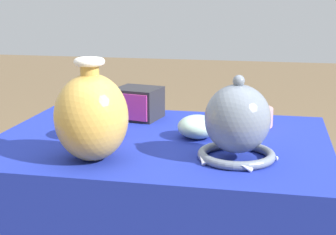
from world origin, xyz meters
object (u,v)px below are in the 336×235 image
cup_wide_terracotta (97,123)px  bowl_shallow_celadon (197,127)px  pot_squat_rose (249,116)px  vase_dome_bell (237,125)px  vase_tall_bulbous (91,116)px  mosaic_tile_box (138,103)px

cup_wide_terracotta → bowl_shallow_celadon: (0.27, 0.06, -0.01)m
pot_squat_rose → bowl_shallow_celadon: (-0.13, -0.17, 0.01)m
pot_squat_rose → cup_wide_terracotta: 0.47m
vase_dome_bell → bowl_shallow_celadon: 0.21m
vase_tall_bulbous → cup_wide_terracotta: vase_tall_bulbous is taller
vase_tall_bulbous → cup_wide_terracotta: bearing=105.7°
vase_dome_bell → cup_wide_terracotta: vase_dome_bell is taller
mosaic_tile_box → pot_squat_rose: (0.35, -0.01, -0.02)m
vase_dome_bell → cup_wide_terracotta: (-0.39, 0.11, -0.04)m
vase_tall_bulbous → mosaic_tile_box: 0.43m
mosaic_tile_box → bowl_shallow_celadon: bearing=-29.2°
vase_tall_bulbous → mosaic_tile_box: vase_tall_bulbous is taller
vase_dome_bell → mosaic_tile_box: size_ratio=1.34×
bowl_shallow_celadon → mosaic_tile_box: bearing=139.6°
mosaic_tile_box → cup_wide_terracotta: 0.25m
vase_dome_bell → pot_squat_rose: 0.34m
pot_squat_rose → cup_wide_terracotta: cup_wide_terracotta is taller
vase_dome_bell → cup_wide_terracotta: bearing=164.9°
cup_wide_terracotta → bowl_shallow_celadon: 0.28m
mosaic_tile_box → bowl_shallow_celadon: size_ratio=1.40×
vase_dome_bell → cup_wide_terracotta: size_ratio=1.71×
mosaic_tile_box → bowl_shallow_celadon: mosaic_tile_box is taller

